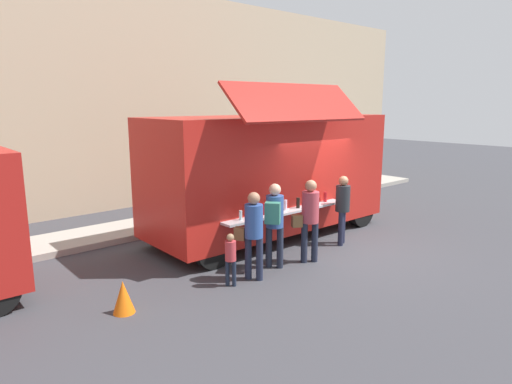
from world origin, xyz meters
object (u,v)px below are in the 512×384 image
object	(u,v)px
traffic_cone_orange	(123,297)
trash_bin	(300,187)
food_truck_main	(270,171)
customer_front_ordering	(309,214)
child_near_queue	(231,255)
customer_mid_with_backpack	(274,217)
customer_extra_browsing	(343,204)
customer_rear_waiting	(253,228)

from	to	relation	value
traffic_cone_orange	trash_bin	size ratio (longest dim) A/B	0.55
food_truck_main	customer_front_ordering	size ratio (longest dim) A/B	3.58
food_truck_main	child_near_queue	size ratio (longest dim) A/B	6.33
food_truck_main	customer_mid_with_backpack	bearing A→B (deg)	-129.78
customer_mid_with_backpack	customer_extra_browsing	distance (m)	2.34
customer_extra_browsing	trash_bin	bearing A→B (deg)	-62.02
traffic_cone_orange	customer_extra_browsing	distance (m)	5.63
customer_mid_with_backpack	customer_front_ordering	bearing A→B (deg)	-53.55
customer_rear_waiting	customer_extra_browsing	distance (m)	3.07
customer_front_ordering	customer_mid_with_backpack	world-z (taller)	customer_front_ordering
customer_mid_with_backpack	customer_rear_waiting	bearing A→B (deg)	155.46
food_truck_main	customer_rear_waiting	size ratio (longest dim) A/B	3.71
food_truck_main	child_near_queue	distance (m)	3.59
traffic_cone_orange	customer_extra_browsing	size ratio (longest dim) A/B	0.33
customer_rear_waiting	child_near_queue	world-z (taller)	customer_rear_waiting
customer_rear_waiting	customer_extra_browsing	world-z (taller)	customer_rear_waiting
food_truck_main	child_near_queue	bearing A→B (deg)	-144.23
customer_extra_browsing	child_near_queue	bearing A→B (deg)	66.47
trash_bin	customer_rear_waiting	bearing A→B (deg)	-143.87
traffic_cone_orange	customer_mid_with_backpack	size ratio (longest dim) A/B	0.31
traffic_cone_orange	customer_front_ordering	distance (m)	4.15
customer_mid_with_backpack	customer_rear_waiting	world-z (taller)	customer_mid_with_backpack
customer_front_ordering	customer_mid_with_backpack	distance (m)	0.84
food_truck_main	traffic_cone_orange	distance (m)	5.28
customer_rear_waiting	customer_extra_browsing	bearing A→B (deg)	-26.86
food_truck_main	traffic_cone_orange	size ratio (longest dim) A/B	11.70
customer_mid_with_backpack	customer_rear_waiting	xyz separation A→B (m)	(-0.72, -0.17, -0.06)
trash_bin	customer_front_ordering	distance (m)	6.21
customer_rear_waiting	child_near_queue	bearing A→B (deg)	145.00
trash_bin	child_near_queue	bearing A→B (deg)	-146.36
customer_mid_with_backpack	child_near_queue	bearing A→B (deg)	148.60
trash_bin	customer_front_ordering	bearing A→B (deg)	-135.01
trash_bin	customer_rear_waiting	world-z (taller)	customer_rear_waiting
child_near_queue	customer_rear_waiting	bearing A→B (deg)	-38.55
customer_front_ordering	customer_extra_browsing	bearing A→B (deg)	-49.62
customer_front_ordering	customer_mid_with_backpack	xyz separation A→B (m)	(-0.81, 0.23, 0.02)
customer_extra_browsing	child_near_queue	world-z (taller)	customer_extra_browsing
food_truck_main	customer_extra_browsing	xyz separation A→B (m)	(0.77, -1.73, -0.67)
customer_rear_waiting	food_truck_main	bearing A→B (deg)	9.39
traffic_cone_orange	child_near_queue	xyz separation A→B (m)	(2.00, -0.29, 0.33)
food_truck_main	trash_bin	xyz separation A→B (m)	(3.61, 2.32, -1.17)
child_near_queue	customer_extra_browsing	bearing A→B (deg)	-31.60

